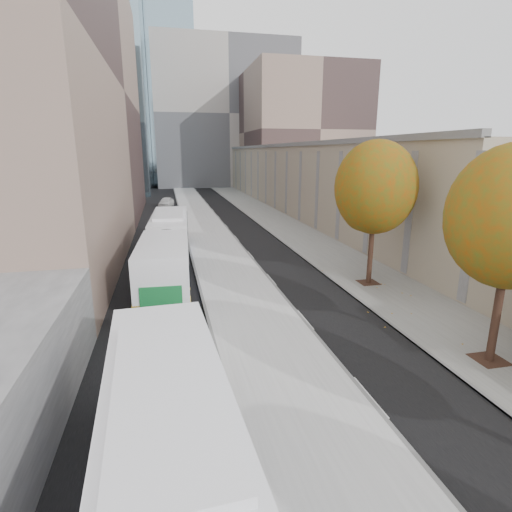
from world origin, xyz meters
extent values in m
cube|color=silver|center=(-3.88, 35.00, 0.07)|extent=(4.25, 150.00, 0.15)
cube|color=slate|center=(4.12, 35.00, 0.04)|extent=(4.75, 150.00, 0.08)
cube|color=tan|center=(15.50, 64.00, 4.00)|extent=(18.00, 92.00, 8.00)
cube|color=#A8A099|center=(6.00, 96.00, 15.00)|extent=(30.00, 18.00, 30.00)
cylinder|color=black|center=(3.60, 13.00, 1.70)|extent=(0.28, 0.28, 3.24)
cylinder|color=black|center=(3.60, 22.00, 1.77)|extent=(0.28, 0.28, 3.38)
sphere|color=#385C17|center=(3.60, 22.00, 5.48)|extent=(4.40, 4.40, 4.40)
cube|color=white|center=(-7.49, 27.83, 1.45)|extent=(3.34, 17.48, 2.90)
cube|color=black|center=(-7.49, 27.83, 1.98)|extent=(3.36, 16.78, 1.00)
cube|color=#167134|center=(-7.49, 19.17, 1.11)|extent=(1.83, 0.15, 1.12)
imported|color=silver|center=(-7.52, 58.39, 0.67)|extent=(2.43, 4.19, 1.34)
camera|label=1|loc=(-7.43, 2.19, 7.32)|focal=28.00mm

